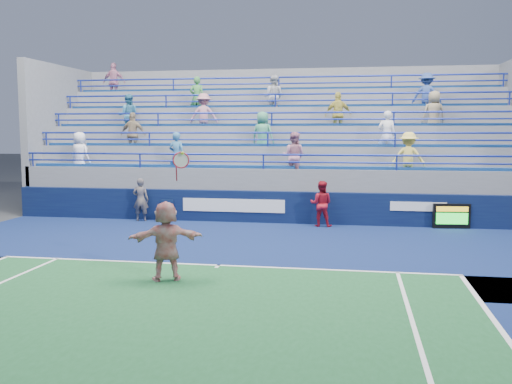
% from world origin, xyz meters
% --- Properties ---
extents(ground, '(120.00, 120.00, 0.00)m').
position_xyz_m(ground, '(0.00, 0.00, 0.00)').
color(ground, '#333538').
extents(sponsor_wall, '(18.00, 0.32, 1.10)m').
position_xyz_m(sponsor_wall, '(0.00, 6.50, 0.55)').
color(sponsor_wall, '#0A1138').
rests_on(sponsor_wall, ground).
extents(bleacher_stand, '(18.00, 5.60, 6.13)m').
position_xyz_m(bleacher_stand, '(-0.00, 10.27, 1.55)').
color(bleacher_stand, slate).
rests_on(bleacher_stand, ground).
extents(serve_speed_board, '(1.19, 0.25, 0.82)m').
position_xyz_m(serve_speed_board, '(6.25, 6.29, 0.41)').
color(serve_speed_board, black).
rests_on(serve_speed_board, ground).
extents(judge_chair, '(0.43, 0.43, 0.76)m').
position_xyz_m(judge_chair, '(-3.37, 6.12, 0.24)').
color(judge_chair, '#0D1C40').
rests_on(judge_chair, ground).
extents(tennis_player, '(1.66, 1.06, 2.75)m').
position_xyz_m(tennis_player, '(-0.78, -1.44, 0.86)').
color(tennis_player, silver).
rests_on(tennis_player, ground).
extents(line_judge, '(0.59, 0.42, 1.53)m').
position_xyz_m(line_judge, '(-4.26, 6.08, 0.76)').
color(line_judge, '#161C3C').
rests_on(line_judge, ground).
extents(ball_girl, '(0.78, 0.63, 1.53)m').
position_xyz_m(ball_girl, '(2.05, 6.01, 0.76)').
color(ball_girl, '#A61322').
rests_on(ball_girl, ground).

